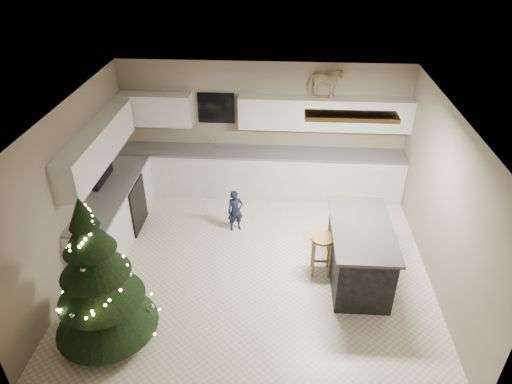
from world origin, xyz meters
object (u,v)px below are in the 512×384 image
christmas_tree (99,285)px  rocking_horse (325,82)px  toddler (235,211)px  bar_stool (322,246)px  island (359,253)px

christmas_tree → rocking_horse: rocking_horse is taller
toddler → rocking_horse: bearing=20.8°
bar_stool → toddler: toddler is taller
bar_stool → rocking_horse: size_ratio=1.01×
bar_stool → toddler: (-1.45, 1.06, -0.12)m
island → bar_stool: 0.56m
island → bar_stool: bearing=171.7°
island → christmas_tree: bearing=-158.2°
christmas_tree → toddler: bearing=60.2°
bar_stool → island: bearing=-8.3°
christmas_tree → bar_stool: bearing=26.8°
island → rocking_horse: bearing=101.0°
island → toddler: island is taller
island → bar_stool: size_ratio=2.49×
island → bar_stool: (-0.55, 0.08, 0.03)m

